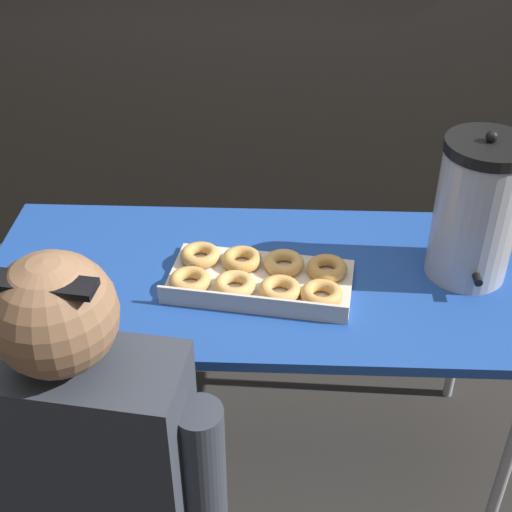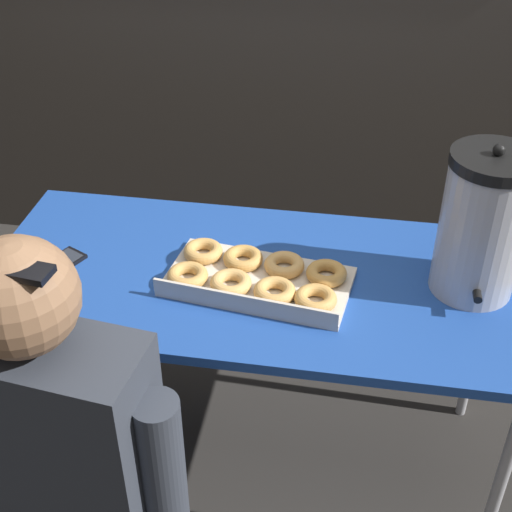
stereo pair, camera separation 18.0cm
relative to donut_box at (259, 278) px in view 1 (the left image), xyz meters
The scene contains 6 objects.
ground_plane 0.73m from the donut_box, 110.54° to the left, with size 12.00×12.00×0.00m, color #2D2B28.
folding_table 0.08m from the donut_box, 110.54° to the left, with size 1.40×0.65×0.70m.
donut_box is the anchor object (origin of this frame).
coffee_urn 0.56m from the donut_box, ahead, with size 0.21×0.24×0.40m.
cell_phone 0.53m from the donut_box, behind, with size 0.13×0.17×0.01m.
person_seated 0.67m from the donut_box, 118.65° to the right, with size 0.54×0.26×1.18m.
Camera 1 is at (0.06, -1.47, 1.81)m, focal length 50.00 mm.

